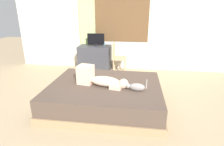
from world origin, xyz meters
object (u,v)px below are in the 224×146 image
Objects in this scene: person_lying at (100,79)px; cup at (104,44)px; cat at (136,87)px; desk at (95,58)px; chair_by_desk at (117,56)px; bed at (105,95)px; tv_monitor at (96,39)px.

person_lying is 2.22m from cup.
desk is at bearing 118.89° from cat.
person_lying is 2.15m from desk.
person_lying is 2.63× the size of cat.
cat is at bearing -74.75° from chair_by_desk.
cat is (0.56, -0.20, 0.29)m from bed.
cat is 0.74× the size of tv_monitor.
desk is 0.50m from cup.
cat is 2.54m from tv_monitor.
desk is (-0.66, 2.01, 0.16)m from bed.
cat is (0.65, -0.15, -0.05)m from person_lying.
person_lying is 2.16m from tv_monitor.
cup is at bearing 100.86° from bed.
tv_monitor reaches higher than chair_by_desk.
chair_by_desk is at bearing 89.57° from bed.
chair_by_desk is at bearing -17.08° from tv_monitor.
tv_monitor is 5.61× the size of cup.
cat is 0.40× the size of desk.
bed is at bearing 33.17° from person_lying.
bed is 2.21m from tv_monitor.
desk is at bearing 108.09° from bed.
cat is at bearing -12.98° from person_lying.
desk is at bearing -153.28° from cup.
cat reaches higher than bed.
cup is 0.60m from chair_by_desk.
cat is at bearing -67.38° from cup.
person_lying is 11.00× the size of cup.
person_lying reaches higher than desk.
cup is 0.10× the size of chair_by_desk.
cup reaches higher than desk.
person_lying is at bearing -81.51° from cup.
tv_monitor is at bearing 118.03° from cat.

